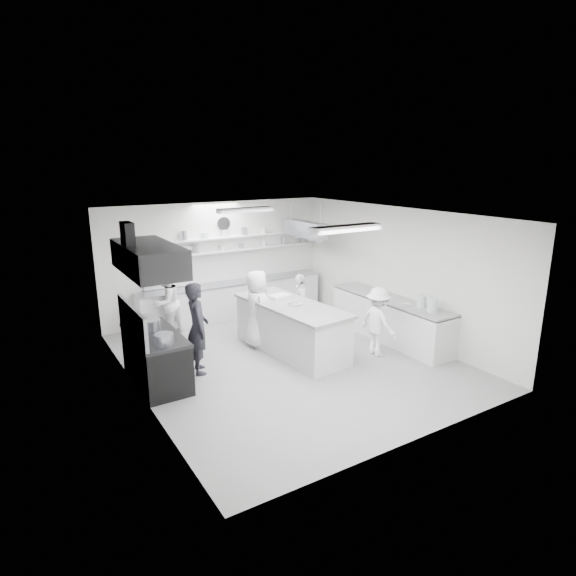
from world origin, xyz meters
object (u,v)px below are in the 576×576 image
right_counter (390,319)px  cook_stove (197,328)px  back_counter (234,300)px  cook_back (167,302)px  prep_island (291,329)px  stove (156,359)px

right_counter → cook_stove: 4.48m
back_counter → cook_back: bearing=-167.0°
cook_back → back_counter: bearing=161.8°
back_counter → prep_island: prep_island is taller
right_counter → prep_island: size_ratio=1.19×
stove → cook_stove: size_ratio=1.00×
stove → cook_back: 2.57m
back_counter → cook_stove: cook_stove is taller
right_counter → prep_island: prep_island is taller
back_counter → prep_island: 2.84m
prep_island → cook_stove: size_ratio=1.54×
back_counter → cook_stove: 3.49m
stove → prep_island: prep_island is taller
cook_back → stove: bearing=36.3°
right_counter → cook_back: cook_back is taller
cook_stove → cook_back: 2.34m
right_counter → prep_island: bearing=166.5°
prep_island → cook_back: cook_back is taller
stove → right_counter: size_ratio=0.55×
stove → cook_back: bearing=67.5°
stove → right_counter: (5.25, -0.60, 0.02)m
back_counter → prep_island: bearing=-89.7°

